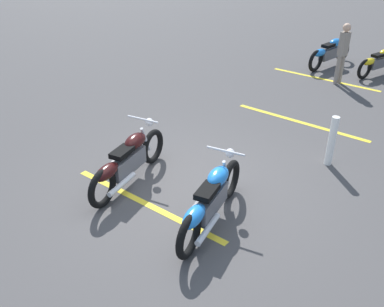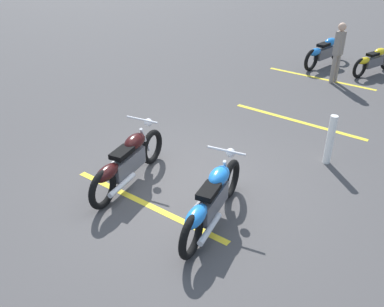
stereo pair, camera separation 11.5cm
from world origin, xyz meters
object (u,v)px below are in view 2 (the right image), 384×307
object	(u,v)px
bystander_near_row	(338,50)
motorcycle_dark_foreground	(127,162)
motorcycle_row_center	(324,52)
motorcycle_bright_foreground	(212,200)
motorcycle_row_left	(373,61)
bollard_post	(330,140)

from	to	relation	value
bystander_near_row	motorcycle_dark_foreground	bearing A→B (deg)	-80.99
motorcycle_row_center	motorcycle_bright_foreground	bearing A→B (deg)	-159.39
motorcycle_bright_foreground	motorcycle_row_left	bearing A→B (deg)	-11.05
bystander_near_row	bollard_post	bearing A→B (deg)	-54.14
motorcycle_dark_foreground	bystander_near_row	xyz separation A→B (m)	(7.29, -0.54, 0.47)
motorcycle_bright_foreground	bollard_post	size ratio (longest dim) A/B	2.21
bollard_post	motorcycle_row_center	bearing A→B (deg)	25.94
motorcycle_bright_foreground	motorcycle_row_left	world-z (taller)	motorcycle_bright_foreground
motorcycle_row_center	bollard_post	xyz separation A→B (m)	(-5.51, -2.68, 0.04)
motorcycle_row_center	bystander_near_row	world-z (taller)	bystander_near_row
motorcycle_bright_foreground	bystander_near_row	size ratio (longest dim) A/B	1.31
bollard_post	motorcycle_row_left	bearing A→B (deg)	12.14
motorcycle_dark_foreground	motorcycle_row_center	world-z (taller)	motorcycle_dark_foreground
motorcycle_row_left	bollard_post	world-z (taller)	bollard_post
bystander_near_row	motorcycle_bright_foreground	bearing A→B (deg)	-66.87
motorcycle_dark_foreground	motorcycle_row_center	size ratio (longest dim) A/B	0.99
motorcycle_row_center	bystander_near_row	distance (m)	1.56
motorcycle_bright_foreground	motorcycle_row_center	world-z (taller)	motorcycle_bright_foreground
motorcycle_row_center	bystander_near_row	bearing A→B (deg)	-137.16
motorcycle_dark_foreground	bystander_near_row	distance (m)	7.32
motorcycle_bright_foreground	motorcycle_dark_foreground	xyz separation A→B (m)	(-0.07, 1.80, 0.00)
motorcycle_row_center	bystander_near_row	xyz separation A→B (m)	(-1.20, -0.89, 0.48)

